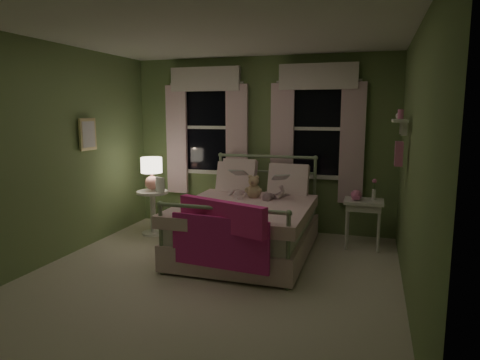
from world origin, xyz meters
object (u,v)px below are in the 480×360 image
(child_right, at_px, (277,178))
(table_lamp, at_px, (152,170))
(nightstand_left, at_px, (153,206))
(nightstand_right, at_px, (364,207))
(teddy_bear, at_px, (254,188))
(bed, at_px, (247,224))
(child_left, at_px, (237,173))

(child_right, height_order, table_lamp, child_right)
(nightstand_left, distance_m, nightstand_right, 2.98)
(teddy_bear, distance_m, table_lamp, 1.59)
(bed, xyz_separation_m, child_right, (0.29, 0.43, 0.54))
(nightstand_left, bearing_deg, nightstand_right, 4.75)
(nightstand_left, bearing_deg, child_right, 1.10)
(bed, relative_size, child_left, 2.60)
(bed, relative_size, nightstand_right, 3.18)
(teddy_bear, distance_m, nightstand_right, 1.46)
(child_right, xyz_separation_m, table_lamp, (-1.85, -0.04, 0.04))
(child_right, height_order, nightstand_left, child_right)
(child_left, relative_size, nightstand_right, 1.22)
(child_left, bearing_deg, child_right, 160.20)
(child_left, height_order, teddy_bear, child_left)
(table_lamp, bearing_deg, child_left, 1.58)
(child_right, xyz_separation_m, teddy_bear, (-0.28, -0.16, -0.13))
(child_left, relative_size, teddy_bear, 2.46)
(bed, xyz_separation_m, teddy_bear, (0.01, 0.27, 0.42))
(teddy_bear, distance_m, nightstand_left, 1.62)
(nightstand_left, relative_size, nightstand_right, 1.02)
(child_right, bearing_deg, child_left, 17.80)
(child_left, relative_size, child_right, 1.12)
(bed, height_order, nightstand_right, bed)
(bed, relative_size, nightstand_left, 3.13)
(bed, xyz_separation_m, nightstand_left, (-1.57, 0.40, 0.04))
(table_lamp, xyz_separation_m, nightstand_right, (2.97, 0.25, -0.40))
(table_lamp, relative_size, nightstand_right, 0.74)
(nightstand_left, height_order, table_lamp, table_lamp)
(child_right, relative_size, nightstand_left, 1.07)
(teddy_bear, bearing_deg, child_left, 150.50)
(teddy_bear, xyz_separation_m, nightstand_left, (-1.57, 0.12, -0.37))
(bed, bearing_deg, nightstand_left, 165.78)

